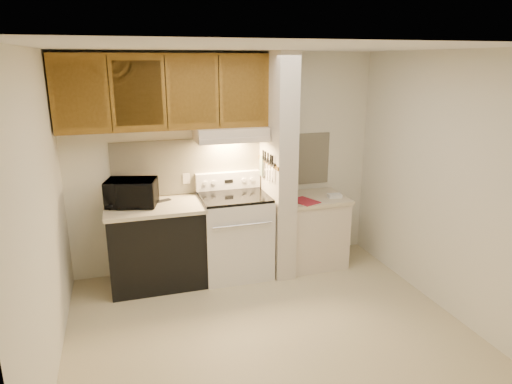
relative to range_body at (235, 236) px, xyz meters
name	(u,v)px	position (x,y,z in m)	size (l,w,h in m)	color
floor	(266,325)	(0.00, -1.16, -0.46)	(3.60, 3.60, 0.00)	beige
ceiling	(268,47)	(0.00, -1.16, 2.04)	(3.60, 3.60, 0.00)	white
wall_back	(226,163)	(0.00, 0.34, 0.79)	(3.60, 0.02, 2.50)	silver
wall_left	(41,219)	(-1.80, -1.16, 0.79)	(0.02, 3.00, 2.50)	silver
wall_right	(442,183)	(1.80, -1.16, 0.79)	(0.02, 3.00, 2.50)	silver
backsplash	(227,164)	(0.00, 0.33, 0.78)	(2.60, 0.02, 0.63)	beige
range_body	(235,236)	(0.00, 0.00, 0.00)	(0.76, 0.65, 0.92)	silver
oven_window	(242,243)	(0.00, -0.32, 0.04)	(0.50, 0.01, 0.30)	black
oven_handle	(243,225)	(0.00, -0.35, 0.26)	(0.02, 0.02, 0.65)	silver
cooktop	(234,197)	(0.00, 0.00, 0.48)	(0.74, 0.64, 0.03)	black
range_backguard	(228,180)	(0.00, 0.28, 0.59)	(0.76, 0.08, 0.20)	silver
range_display	(229,181)	(0.00, 0.24, 0.59)	(0.10, 0.01, 0.04)	black
range_knob_left_outer	(205,183)	(-0.28, 0.24, 0.59)	(0.05, 0.05, 0.02)	silver
range_knob_left_inner	(214,183)	(-0.18, 0.24, 0.59)	(0.05, 0.05, 0.02)	silver
range_knob_right_inner	(244,180)	(0.18, 0.24, 0.59)	(0.05, 0.05, 0.02)	silver
range_knob_right_outer	(252,180)	(0.28, 0.24, 0.59)	(0.05, 0.05, 0.02)	silver
dishwasher_front	(157,247)	(-0.88, 0.01, -0.03)	(1.00, 0.63, 0.87)	black
left_countertop	(154,207)	(-0.88, 0.01, 0.43)	(1.04, 0.67, 0.04)	beige
spoon_rest	(162,201)	(-0.78, 0.13, 0.46)	(0.19, 0.06, 0.01)	black
teal_jar	(119,200)	(-1.23, 0.13, 0.51)	(0.10, 0.10, 0.11)	#2C676D
outlet	(186,179)	(-0.48, 0.32, 0.64)	(0.08, 0.01, 0.12)	beige
microwave	(132,193)	(-1.10, 0.07, 0.59)	(0.52, 0.35, 0.29)	black
partition_pillar	(278,166)	(0.51, -0.01, 0.79)	(0.22, 0.70, 2.50)	beige
pillar_trim	(268,163)	(0.39, -0.01, 0.84)	(0.01, 0.70, 0.04)	brown
knife_strip	(269,162)	(0.39, -0.06, 0.86)	(0.02, 0.42, 0.04)	black
knife_blade_a	(273,174)	(0.38, -0.22, 0.76)	(0.01, 0.04, 0.16)	silver
knife_handle_a	(272,160)	(0.38, -0.21, 0.91)	(0.02, 0.02, 0.10)	black
knife_blade_b	(270,173)	(0.38, -0.13, 0.75)	(0.01, 0.04, 0.18)	silver
knife_handle_b	(271,159)	(0.38, -0.15, 0.91)	(0.02, 0.02, 0.10)	black
knife_blade_c	(267,172)	(0.38, -0.04, 0.74)	(0.01, 0.04, 0.20)	silver
knife_handle_c	(268,157)	(0.38, -0.06, 0.91)	(0.02, 0.02, 0.10)	black
knife_blade_d	(265,169)	(0.38, 0.03, 0.76)	(0.01, 0.04, 0.16)	silver
knife_handle_d	(265,156)	(0.38, 0.04, 0.91)	(0.02, 0.02, 0.10)	black
knife_blade_e	(263,168)	(0.38, 0.12, 0.75)	(0.01, 0.04, 0.18)	silver
knife_handle_e	(263,154)	(0.38, 0.11, 0.91)	(0.02, 0.02, 0.10)	black
oven_mitt	(262,166)	(0.38, 0.17, 0.76)	(0.03, 0.09, 0.23)	gray
right_cab_base	(313,232)	(0.97, -0.01, -0.06)	(0.70, 0.60, 0.81)	beige
right_countertop	(314,198)	(0.97, -0.01, 0.37)	(0.74, 0.64, 0.04)	beige
red_folder	(305,201)	(0.79, -0.16, 0.40)	(0.22, 0.31, 0.01)	maroon
white_box	(335,196)	(1.19, -0.11, 0.41)	(0.16, 0.10, 0.04)	white
range_hood	(231,133)	(0.00, 0.12, 1.17)	(0.78, 0.44, 0.15)	beige
hood_lip	(235,141)	(0.00, -0.08, 1.12)	(0.78, 0.04, 0.06)	beige
upper_cabinets	(164,92)	(-0.69, 0.17, 1.62)	(2.18, 0.33, 0.77)	brown
cab_door_a	(80,95)	(-1.51, 0.01, 1.62)	(0.46, 0.01, 0.63)	brown
cab_gap_a	(109,94)	(-1.23, 0.01, 1.62)	(0.01, 0.01, 0.73)	black
cab_door_b	(138,93)	(-0.96, 0.01, 1.62)	(0.46, 0.01, 0.63)	brown
cab_gap_b	(166,93)	(-0.69, 0.01, 1.62)	(0.01, 0.01, 0.73)	black
cab_door_c	(193,92)	(-0.42, 0.01, 1.62)	(0.46, 0.01, 0.63)	brown
cab_gap_c	(219,92)	(-0.14, 0.01, 1.62)	(0.01, 0.01, 0.73)	black
cab_door_d	(244,91)	(0.13, 0.01, 1.62)	(0.46, 0.01, 0.63)	brown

